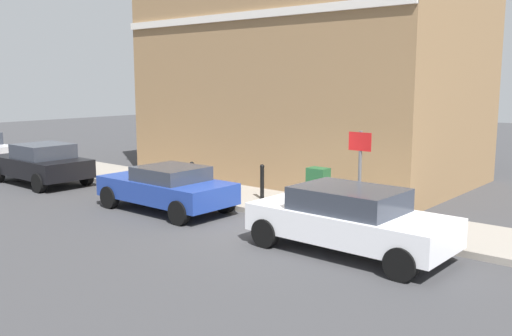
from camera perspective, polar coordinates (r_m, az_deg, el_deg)
name	(u,v)px	position (r m, az deg, el deg)	size (l,w,h in m)	color
ground	(277,229)	(13.79, 2.13, -6.24)	(80.00, 80.00, 0.00)	#38383A
sidewalk	(174,185)	(19.20, -8.45, -1.75)	(2.49, 30.00, 0.15)	gray
corner_building	(309,46)	(21.04, 5.49, 12.39)	(7.21, 11.58, 9.76)	olive
car_white	(349,219)	(11.90, 9.58, -5.14)	(1.97, 4.32, 1.40)	silver
car_blue	(167,187)	(15.68, -9.14, -1.94)	(1.92, 4.04, 1.28)	navy
car_black	(41,163)	(20.92, -21.19, 0.46)	(1.97, 3.98, 1.44)	black
utility_cabinet	(318,190)	(15.08, 6.38, -2.31)	(0.46, 0.61, 1.15)	#1E4C28
bollard_near_cabinet	(262,180)	(16.35, 0.63, -1.29)	(0.14, 0.14, 1.04)	black
bollard_far_kerb	(192,177)	(16.99, -6.59, -0.96)	(0.14, 0.14, 1.04)	black
street_sign	(360,164)	(13.36, 10.62, 0.40)	(0.08, 0.60, 2.30)	#59595B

